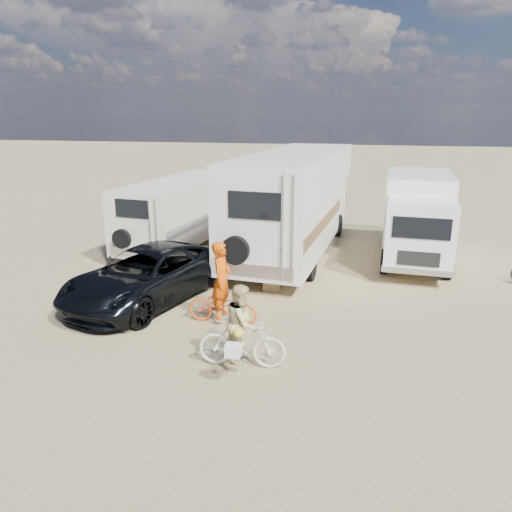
% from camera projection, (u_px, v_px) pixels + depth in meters
% --- Properties ---
extents(ground, '(140.00, 140.00, 0.00)m').
position_uv_depth(ground, '(260.00, 342.00, 10.84)').
color(ground, tan).
rests_on(ground, ground).
extents(rv_main, '(3.45, 9.76, 3.62)m').
position_uv_depth(rv_main, '(295.00, 204.00, 17.29)').
color(rv_main, white).
rests_on(rv_main, ground).
extents(rv_left, '(2.89, 6.76, 2.53)m').
position_uv_depth(rv_left, '(182.00, 214.00, 18.27)').
color(rv_left, beige).
rests_on(rv_left, ground).
extents(box_truck, '(2.46, 5.81, 2.93)m').
position_uv_depth(box_truck, '(417.00, 220.00, 16.33)').
color(box_truck, white).
rests_on(box_truck, ground).
extents(dark_suv, '(3.78, 5.66, 1.44)m').
position_uv_depth(dark_suv, '(148.00, 275.00, 13.05)').
color(dark_suv, black).
rests_on(dark_suv, ground).
extents(bike_man, '(1.76, 0.68, 0.91)m').
position_uv_depth(bike_man, '(222.00, 306.00, 11.67)').
color(bike_man, '#C74A17').
rests_on(bike_man, ground).
extents(bike_woman, '(1.83, 0.63, 1.08)m').
position_uv_depth(bike_woman, '(242.00, 342.00, 9.63)').
color(bike_woman, beige).
rests_on(bike_woman, ground).
extents(rider_man, '(0.48, 0.70, 1.88)m').
position_uv_depth(rider_man, '(222.00, 287.00, 11.53)').
color(rider_man, '#D14806').
rests_on(rider_man, ground).
extents(rider_woman, '(0.65, 0.81, 1.59)m').
position_uv_depth(rider_woman, '(242.00, 331.00, 9.56)').
color(rider_woman, tan).
rests_on(rider_woman, ground).
extents(cooler, '(0.49, 0.36, 0.39)m').
position_uv_depth(cooler, '(259.00, 275.00, 14.72)').
color(cooler, '#2F698C').
rests_on(cooler, ground).
extents(crate, '(0.54, 0.54, 0.39)m').
position_uv_depth(crate, '(272.00, 283.00, 14.00)').
color(crate, olive).
rests_on(crate, ground).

